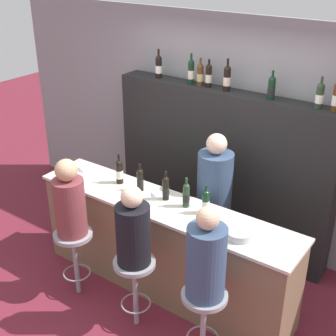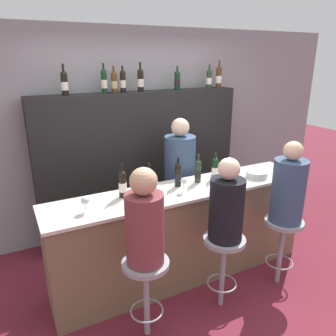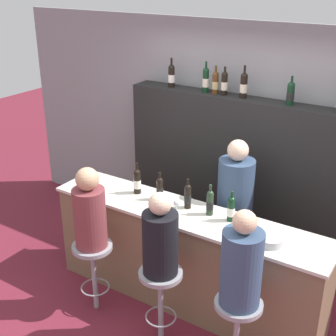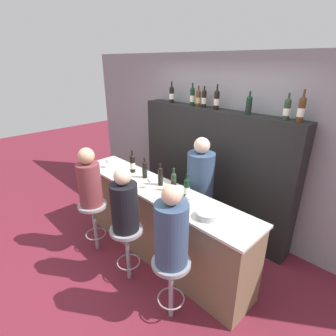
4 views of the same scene
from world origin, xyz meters
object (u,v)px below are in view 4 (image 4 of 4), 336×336
Objects in this scene: wine_bottle_counter_3 at (174,182)px; wine_bottle_backbar_1 at (192,96)px; wine_bottle_counter_2 at (160,176)px; bar_stool_middle at (127,240)px; bar_stool_left at (93,214)px; wine_bottle_counter_4 at (187,188)px; wine_bottle_backbar_3 at (204,98)px; metal_bowl at (207,215)px; guest_seated_middle at (124,204)px; wine_bottle_backbar_2 at (198,98)px; wine_bottle_backbar_5 at (249,105)px; wine_bottle_backbar_0 at (172,94)px; wine_bottle_counter_1 at (145,169)px; wine_bottle_counter_0 at (132,163)px; wine_bottle_backbar_7 at (301,109)px; bar_stool_right at (171,274)px; bartender at (199,199)px; wine_bottle_backbar_4 at (217,99)px; wine_glass_0 at (108,161)px; wine_glass_2 at (188,198)px; guest_seated_left at (89,180)px; wine_glass_1 at (150,180)px; wine_bottle_backbar_6 at (287,109)px.

wine_bottle_backbar_1 is (-0.63, 1.02, 0.85)m from wine_bottle_counter_3.
wine_bottle_counter_2 is 0.87m from bar_stool_middle.
bar_stool_left is (-0.25, -1.67, -1.42)m from wine_bottle_backbar_1.
wine_bottle_backbar_3 reaches higher than wine_bottle_counter_4.
wine_bottle_backbar_3 reaches higher than metal_bowl.
wine_bottle_backbar_2 is at bearing 103.43° from guest_seated_middle.
wine_bottle_backbar_0 is at bearing 180.00° from wine_bottle_backbar_5.
wine_bottle_backbar_5 is (0.86, 1.02, 0.84)m from wine_bottle_counter_1.
wine_bottle_counter_0 is 0.92× the size of wine_bottle_backbar_7.
guest_seated_middle is 0.87m from bar_stool_right.
wine_bottle_counter_3 is at bearing 180.00° from wine_bottle_counter_4.
wine_bottle_backbar_2 reaches higher than bartender.
wine_bottle_counter_4 is 0.63m from bartender.
guest_seated_middle is (-0.76, -0.48, -0.00)m from metal_bowl.
metal_bowl is at bearing -34.82° from wine_bottle_backbar_0.
wine_bottle_counter_3 is 0.67m from metal_bowl.
wine_glass_0 is at bearing -130.82° from wine_bottle_backbar_4.
wine_bottle_backbar_7 is at bearing 57.63° from guest_seated_middle.
wine_bottle_counter_0 is at bearing 172.42° from wine_glass_2.
wine_glass_0 is 1.57m from wine_glass_2.
bar_stool_middle is 0.73m from bar_stool_right.
wine_bottle_counter_4 is (0.45, -0.00, -0.00)m from wine_bottle_counter_2.
bar_stool_left is 0.90m from guest_seated_middle.
wine_glass_0 is (-0.69, -1.18, -0.86)m from wine_bottle_backbar_2.
wine_bottle_backbar_2 is 0.42× the size of bar_stool_left.
wine_bottle_counter_4 reaches higher than wine_glass_0.
metal_bowl is 0.68m from bar_stool_right.
wine_bottle_counter_0 reaches higher than wine_bottle_counter_2.
wine_bottle_backbar_7 is at bearing 34.42° from wine_bottle_counter_1.
guest_seated_middle is (0.29, -1.67, -0.94)m from wine_bottle_backbar_3.
wine_bottle_counter_4 is at bearing -0.00° from wine_bottle_counter_0.
wine_bottle_backbar_4 reaches higher than bar_stool_right.
wine_bottle_counter_2 is 0.90m from metal_bowl.
guest_seated_left is at bearing -180.00° from bar_stool_middle.
wine_bottle_backbar_5 reaches higher than wine_glass_0.
wine_glass_2 is at bearing -23.15° from wine_bottle_counter_3.
bartender reaches higher than bar_stool_left.
bar_stool_left is at bearing -125.53° from wine_bottle_backbar_5.
wine_bottle_counter_2 is 2.11× the size of wine_glass_0.
wine_bottle_backbar_7 is at bearing 47.31° from wine_bottle_counter_3.
wine_bottle_counter_0 is 1.05m from bartender.
wine_bottle_counter_0 is 0.58m from wine_glass_1.
wine_bottle_backbar_5 is 0.81× the size of wine_bottle_backbar_7.
wine_bottle_backbar_5 is 0.40× the size of bar_stool_right.
metal_bowl is at bearing -14.68° from wine_bottle_counter_3.
wine_bottle_backbar_6 is at bearing 61.56° from guest_seated_middle.
wine_bottle_backbar_2 reaches higher than bar_stool_middle.
wine_bottle_counter_0 reaches higher than metal_bowl.
wine_bottle_counter_2 reaches higher than metal_bowl.
wine_bottle_counter_3 is at bearing 31.51° from wine_glass_1.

